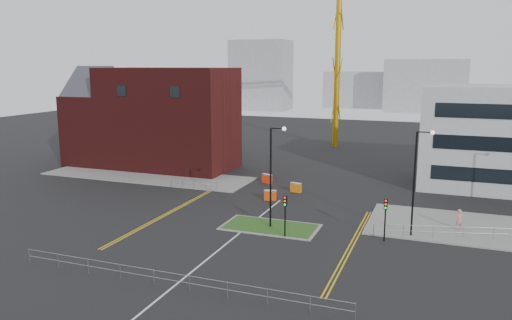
{
  "coord_description": "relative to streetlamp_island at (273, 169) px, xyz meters",
  "views": [
    {
      "loc": [
        15.98,
        -32.6,
        14.43
      ],
      "look_at": [
        -1.4,
        13.34,
        5.0
      ],
      "focal_mm": 35.0,
      "sensor_mm": 36.0,
      "label": 1
    }
  ],
  "objects": [
    {
      "name": "barrier_right",
      "position": [
        -1.6,
        12.97,
        -4.82
      ],
      "size": [
        1.36,
        0.67,
        1.1
      ],
      "color": "#CE690B",
      "rests_on": "ground"
    },
    {
      "name": "yellow_right_b",
      "position": [
        7.58,
        -2.0,
        -5.41
      ],
      "size": [
        0.12,
        20.0,
        0.01
      ],
      "primitive_type": "cube",
      "color": "gold",
      "rests_on": "ground"
    },
    {
      "name": "yellow_right_a",
      "position": [
        7.28,
        -2.0,
        -5.41
      ],
      "size": [
        0.12,
        20.0,
        0.01
      ],
      "primitive_type": "cube",
      "color": "gold",
      "rests_on": "ground"
    },
    {
      "name": "railing_front",
      "position": [
        -2.22,
        -14.0,
        -4.63
      ],
      "size": [
        24.05,
        0.05,
        1.1
      ],
      "color": "gray",
      "rests_on": "ground"
    },
    {
      "name": "skyline_a",
      "position": [
        -42.22,
        112.0,
        5.59
      ],
      "size": [
        18.0,
        12.0,
        22.0
      ],
      "primitive_type": "cube",
      "color": "gray",
      "rests_on": "ground"
    },
    {
      "name": "traffic_light_right",
      "position": [
        9.78,
        -0.02,
        -2.85
      ],
      "size": [
        0.28,
        0.33,
        3.65
      ],
      "color": "black",
      "rests_on": "ground"
    },
    {
      "name": "grass_island",
      "position": [
        -0.22,
        0.0,
        -5.35
      ],
      "size": [
        8.0,
        4.0,
        0.12
      ],
      "primitive_type": "cube",
      "color": "#1F4617",
      "rests_on": "ground"
    },
    {
      "name": "centre_line",
      "position": [
        -2.22,
        -6.0,
        -5.41
      ],
      "size": [
        0.15,
        30.0,
        0.01
      ],
      "primitive_type": "cube",
      "color": "silver",
      "rests_on": "ground"
    },
    {
      "name": "traffic_light_island",
      "position": [
        1.78,
        -2.02,
        -2.85
      ],
      "size": [
        0.28,
        0.33,
        3.65
      ],
      "color": "black",
      "rests_on": "ground"
    },
    {
      "name": "railing_left",
      "position": [
        -13.22,
        10.0,
        -4.67
      ],
      "size": [
        6.05,
        0.05,
        1.1
      ],
      "color": "gray",
      "rests_on": "ground"
    },
    {
      "name": "pavement_right",
      "position": [
        19.78,
        6.0,
        -5.35
      ],
      "size": [
        24.0,
        10.0,
        0.12
      ],
      "primitive_type": "cube",
      "color": "slate",
      "rests_on": "ground"
    },
    {
      "name": "island_kerb",
      "position": [
        -0.22,
        0.0,
        -5.37
      ],
      "size": [
        8.6,
        4.6,
        0.08
      ],
      "primitive_type": "cube",
      "color": "slate",
      "rests_on": "ground"
    },
    {
      "name": "streetlamp_right_near",
      "position": [
        12.0,
        2.0,
        0.0
      ],
      "size": [
        1.46,
        0.36,
        9.18
      ],
      "color": "black",
      "rests_on": "ground"
    },
    {
      "name": "brick_building",
      "position": [
        -25.19,
        20.0,
        1.44
      ],
      "size": [
        24.2,
        10.07,
        14.24
      ],
      "color": "#441111",
      "rests_on": "ground"
    },
    {
      "name": "ground",
      "position": [
        -2.22,
        -8.0,
        -5.41
      ],
      "size": [
        200.0,
        200.0,
        0.0
      ],
      "primitive_type": "plane",
      "color": "black",
      "rests_on": "ground"
    },
    {
      "name": "yellow_left_b",
      "position": [
        -10.92,
        2.0,
        -5.41
      ],
      "size": [
        0.12,
        24.0,
        0.01
      ],
      "primitive_type": "cube",
      "color": "gold",
      "rests_on": "ground"
    },
    {
      "name": "pedestrian",
      "position": [
        15.64,
        5.14,
        -4.45
      ],
      "size": [
        0.84,
        0.75,
        1.92
      ],
      "primitive_type": "imported",
      "rotation": [
        0.0,
        0.0,
        0.53
      ],
      "color": "tan",
      "rests_on": "ground"
    },
    {
      "name": "streetlamp_island",
      "position": [
        0.0,
        0.0,
        0.0
      ],
      "size": [
        1.46,
        0.36,
        9.18
      ],
      "color": "black",
      "rests_on": "ground"
    },
    {
      "name": "barrier_mid",
      "position": [
        -6.19,
        16.0,
        -4.8
      ],
      "size": [
        1.41,
        0.92,
        1.13
      ],
      "color": "red",
      "rests_on": "ground"
    },
    {
      "name": "railing_right",
      "position": [
        18.28,
        3.5,
        -4.63
      ],
      "size": [
        19.05,
        5.05,
        1.1
      ],
      "color": "gray",
      "rests_on": "ground"
    },
    {
      "name": "skyline_d",
      "position": [
        -10.22,
        132.0,
        0.59
      ],
      "size": [
        30.0,
        12.0,
        12.0
      ],
      "primitive_type": "cube",
      "color": "gray",
      "rests_on": "ground"
    },
    {
      "name": "skyline_b",
      "position": [
        7.78,
        122.0,
        2.59
      ],
      "size": [
        24.0,
        12.0,
        16.0
      ],
      "primitive_type": "cube",
      "color": "gray",
      "rests_on": "ground"
    },
    {
      "name": "yellow_left_a",
      "position": [
        -11.22,
        2.0,
        -5.41
      ],
      "size": [
        0.12,
        24.0,
        0.01
      ],
      "primitive_type": "cube",
      "color": "gold",
      "rests_on": "ground"
    },
    {
      "name": "barrier_left",
      "position": [
        -3.22,
        8.64,
        -4.81
      ],
      "size": [
        1.39,
        0.72,
        1.11
      ],
      "color": "red",
      "rests_on": "ground"
    },
    {
      "name": "pavement_left",
      "position": [
        -22.22,
        14.0,
        -5.35
      ],
      "size": [
        28.0,
        8.0,
        0.12
      ],
      "primitive_type": "cube",
      "color": "slate",
      "rests_on": "ground"
    }
  ]
}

